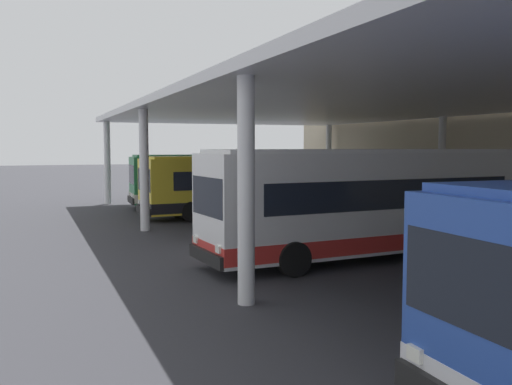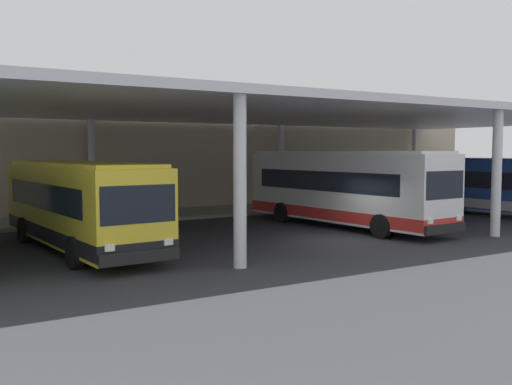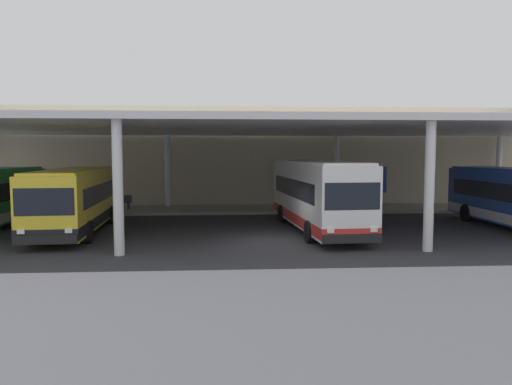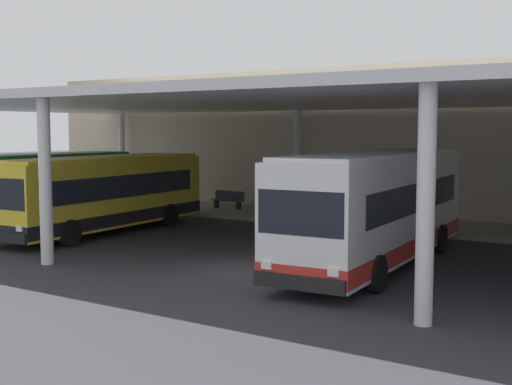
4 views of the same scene
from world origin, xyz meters
TOP-DOWN VIEW (x-y plane):
  - ground_plane at (0.00, 0.00)m, footprint 200.00×200.00m
  - platform_kerb at (0.00, 11.75)m, footprint 42.00×4.50m
  - canopy_shelter at (0.00, 5.50)m, footprint 40.00×17.00m
  - bus_nearest_bay at (-14.48, 3.57)m, footprint 3.05×10.63m
  - bus_second_bay at (-9.53, 3.24)m, footprint 3.23×10.68m
  - bus_middle_bay at (2.66, 3.11)m, footprint 3.28×11.47m
  - bench_waiting at (-9.33, 11.82)m, footprint 1.80×0.45m

SIDE VIEW (x-z plane):
  - ground_plane at x=0.00m, z-range 0.00..0.00m
  - platform_kerb at x=0.00m, z-range 0.00..0.18m
  - bench_waiting at x=-9.33m, z-range 0.20..1.12m
  - bus_nearest_bay at x=-14.48m, z-range 0.07..3.24m
  - bus_second_bay at x=-9.53m, z-range 0.07..3.24m
  - bus_middle_bay at x=2.66m, z-range 0.06..3.63m
  - canopy_shelter at x=0.00m, z-range 2.54..8.09m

